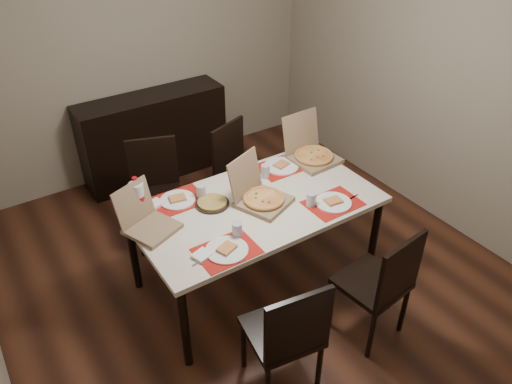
% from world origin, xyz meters
% --- Properties ---
extents(ground, '(3.80, 4.00, 0.02)m').
position_xyz_m(ground, '(0.00, 0.00, -0.01)').
color(ground, '#472415').
rests_on(ground, ground).
extents(room_walls, '(3.84, 4.02, 2.62)m').
position_xyz_m(room_walls, '(0.00, 0.43, 1.73)').
color(room_walls, gray).
rests_on(room_walls, ground).
extents(sideboard, '(1.50, 0.40, 0.90)m').
position_xyz_m(sideboard, '(0.00, 1.78, 0.45)').
color(sideboard, black).
rests_on(sideboard, ground).
extents(dining_table, '(1.80, 1.00, 0.75)m').
position_xyz_m(dining_table, '(-0.00, -0.16, 0.68)').
color(dining_table, beige).
rests_on(dining_table, ground).
extents(chair_near_left, '(0.48, 0.48, 0.93)m').
position_xyz_m(chair_near_left, '(-0.40, -1.10, 0.51)').
color(chair_near_left, black).
rests_on(chair_near_left, ground).
extents(chair_near_right, '(0.47, 0.47, 0.93)m').
position_xyz_m(chair_near_right, '(0.38, -1.10, 0.51)').
color(chair_near_right, black).
rests_on(chair_near_right, ground).
extents(chair_far_left, '(0.54, 0.54, 0.93)m').
position_xyz_m(chair_far_left, '(-0.41, 0.78, 0.51)').
color(chair_far_left, black).
rests_on(chair_far_left, ground).
extents(chair_far_right, '(0.54, 0.54, 0.93)m').
position_xyz_m(chair_far_right, '(0.34, 0.66, 0.51)').
color(chair_far_right, black).
rests_on(chair_far_right, ground).
extents(setting_near_left, '(0.46, 0.30, 0.11)m').
position_xyz_m(setting_near_left, '(-0.44, -0.48, 0.77)').
color(setting_near_left, '#B7110C').
rests_on(setting_near_left, dining_table).
extents(setting_near_right, '(0.43, 0.30, 0.11)m').
position_xyz_m(setting_near_right, '(0.43, -0.46, 0.77)').
color(setting_near_right, '#B7110C').
rests_on(setting_near_right, dining_table).
extents(setting_far_left, '(0.47, 0.30, 0.11)m').
position_xyz_m(setting_far_left, '(-0.45, 0.18, 0.77)').
color(setting_far_left, '#B7110C').
rests_on(setting_far_left, dining_table).
extents(setting_far_right, '(0.48, 0.30, 0.11)m').
position_xyz_m(setting_far_right, '(0.40, 0.14, 0.77)').
color(setting_far_right, '#B7110C').
rests_on(setting_far_right, dining_table).
extents(napkin_loose, '(0.16, 0.16, 0.02)m').
position_xyz_m(napkin_loose, '(-0.05, -0.22, 0.76)').
color(napkin_loose, white).
rests_on(napkin_loose, dining_table).
extents(pizza_box_center, '(0.46, 0.48, 0.34)m').
position_xyz_m(pizza_box_center, '(0.03, -0.17, 0.81)').
color(pizza_box_center, '#7F6649').
rests_on(pizza_box_center, dining_table).
extents(pizza_box_right, '(0.38, 0.42, 0.37)m').
position_xyz_m(pizza_box_right, '(0.74, 0.12, 0.81)').
color(pizza_box_right, '#7F6649').
rests_on(pizza_box_right, dining_table).
extents(pizza_box_left, '(0.41, 0.43, 0.31)m').
position_xyz_m(pizza_box_left, '(-0.79, 0.00, 0.81)').
color(pizza_box_left, '#7F6649').
rests_on(pizza_box_left, dining_table).
extents(faina_plate, '(0.25, 0.25, 0.03)m').
position_xyz_m(faina_plate, '(-0.28, 0.00, 0.76)').
color(faina_plate, black).
rests_on(faina_plate, dining_table).
extents(dip_bowl, '(0.13, 0.13, 0.03)m').
position_xyz_m(dip_bowl, '(0.12, 0.01, 0.77)').
color(dip_bowl, white).
rests_on(dip_bowl, dining_table).
extents(soda_bottle, '(0.11, 0.11, 0.32)m').
position_xyz_m(soda_bottle, '(-0.78, 0.17, 0.89)').
color(soda_bottle, silver).
rests_on(soda_bottle, dining_table).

